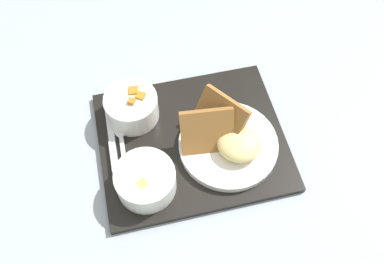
% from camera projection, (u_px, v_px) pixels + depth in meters
% --- Properties ---
extents(ground_plane, '(4.00, 4.00, 0.00)m').
position_uv_depth(ground_plane, '(192.00, 143.00, 0.87)').
color(ground_plane, '#99A3AD').
extents(serving_tray, '(0.42, 0.36, 0.01)m').
position_uv_depth(serving_tray, '(192.00, 141.00, 0.86)').
color(serving_tray, black).
rests_on(serving_tray, ground_plane).
extents(bowl_salad, '(0.11, 0.11, 0.07)m').
position_uv_depth(bowl_salad, '(132.00, 106.00, 0.86)').
color(bowl_salad, white).
rests_on(bowl_salad, serving_tray).
extents(bowl_soup, '(0.12, 0.12, 0.06)m').
position_uv_depth(bowl_soup, '(145.00, 180.00, 0.77)').
color(bowl_soup, white).
rests_on(bowl_soup, serving_tray).
extents(plate_main, '(0.21, 0.21, 0.10)m').
position_uv_depth(plate_main, '(227.00, 140.00, 0.83)').
color(plate_main, white).
rests_on(plate_main, serving_tray).
extents(knife, '(0.04, 0.20, 0.01)m').
position_uv_depth(knife, '(113.00, 146.00, 0.84)').
color(knife, silver).
rests_on(knife, serving_tray).
extents(spoon, '(0.04, 0.16, 0.01)m').
position_uv_depth(spoon, '(122.00, 141.00, 0.85)').
color(spoon, silver).
rests_on(spoon, serving_tray).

